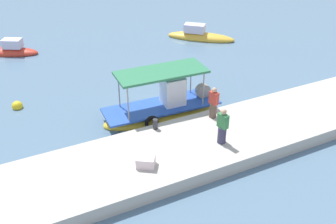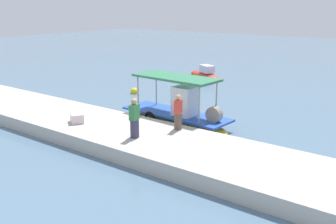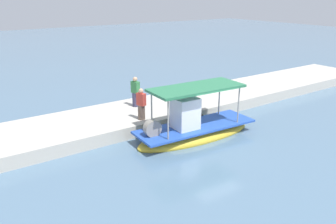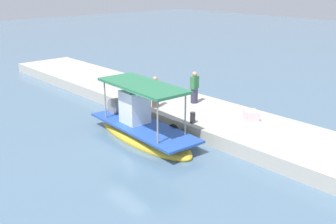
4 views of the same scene
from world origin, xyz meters
name	(u,v)px [view 3 (image 3 of 4)]	position (x,y,z in m)	size (l,w,h in m)	color
ground_plane	(210,139)	(0.00, 0.00, 0.00)	(120.00, 120.00, 0.00)	slate
dock_quay	(162,110)	(0.00, -4.24, 0.32)	(36.00, 4.21, 0.64)	#BBB6AA
main_fishing_boat	(194,129)	(0.58, -0.60, 0.46)	(6.44, 2.28, 2.92)	gold
fisherman_near_bollard	(141,106)	(2.22, -2.80, 1.37)	(0.44, 0.51, 1.62)	brown
fisherman_by_crate	(135,93)	(1.40, -4.83, 1.41)	(0.45, 0.53, 1.71)	#373552
mooring_bollard	(191,106)	(-0.77, -2.50, 0.89)	(0.24, 0.24, 0.51)	#2D2D33
cargo_crate	(187,92)	(-2.30, -4.87, 0.85)	(0.74, 0.59, 0.44)	silver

